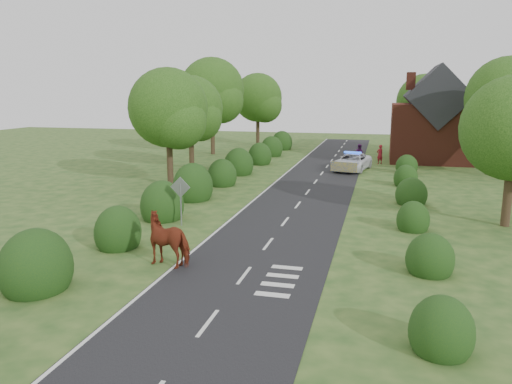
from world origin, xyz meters
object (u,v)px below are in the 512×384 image
(road_sign, at_px, (181,194))
(police_van, at_px, (352,162))
(pedestrian_purple, at_px, (359,154))
(cow, at_px, (170,242))
(pedestrian_red, at_px, (380,154))

(road_sign, relative_size, police_van, 0.44)
(road_sign, height_order, police_van, road_sign)
(police_van, bearing_deg, pedestrian_purple, 96.72)
(cow, xyz_separation_m, pedestrian_purple, (5.86, 30.32, 0.04))
(cow, bearing_deg, pedestrian_red, 173.47)
(police_van, relative_size, pedestrian_purple, 3.15)
(police_van, bearing_deg, road_sign, -98.75)
(road_sign, height_order, cow, road_sign)
(cow, distance_m, pedestrian_purple, 30.88)
(road_sign, relative_size, pedestrian_purple, 1.40)
(police_van, height_order, pedestrian_purple, pedestrian_purple)
(cow, xyz_separation_m, police_van, (5.51, 25.74, -0.13))
(road_sign, bearing_deg, cow, -71.56)
(police_van, height_order, pedestrian_red, pedestrian_red)
(road_sign, distance_m, pedestrian_red, 26.64)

